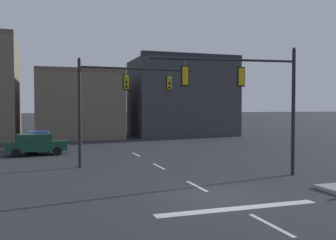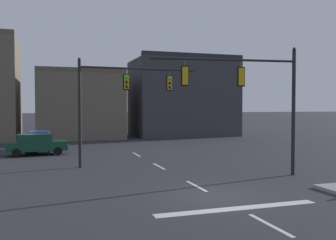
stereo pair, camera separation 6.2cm
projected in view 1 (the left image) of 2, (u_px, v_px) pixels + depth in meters
ground_plane at (215, 196)px, 15.51m from camera, size 400.00×400.00×0.00m
stop_bar_paint at (239, 208)px, 13.62m from camera, size 6.40×0.50×0.01m
lane_centreline at (196, 186)px, 17.41m from camera, size 0.16×26.40×0.01m
signal_mast_near_side at (253, 90)px, 19.65m from camera, size 7.84×1.17×6.87m
signal_mast_far_side at (116, 93)px, 23.33m from camera, size 7.61×0.46×6.64m
car_lot_nearside at (36, 144)px, 28.40m from camera, size 4.56×2.18×1.61m
car_lot_middle at (39, 140)px, 31.27m from camera, size 2.09×4.53×1.61m
building_row at (67, 97)px, 44.07m from camera, size 36.55×11.46×11.42m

